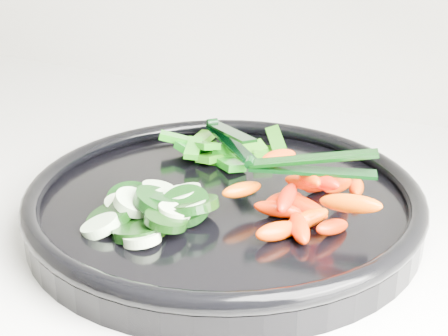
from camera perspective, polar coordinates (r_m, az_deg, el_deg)
The scene contains 6 objects.
veggie_tray at distance 0.59m, azimuth 0.00°, elevation -3.06°, with size 0.38×0.38×0.04m.
cucumber_pile at distance 0.56m, azimuth -6.48°, elevation -3.50°, with size 0.12×0.12×0.04m.
carrot_pile at distance 0.56m, azimuth 7.54°, elevation -2.78°, with size 0.14×0.16×0.05m.
pepper_pile at distance 0.68m, azimuth -0.17°, elevation 1.63°, with size 0.14×0.12×0.04m.
tong_carrot at distance 0.54m, azimuth 7.72°, elevation 0.31°, with size 0.11×0.05×0.02m.
tong_pepper at distance 0.67m, azimuth 0.42°, elevation 2.96°, with size 0.10×0.08×0.02m.
Camera 1 is at (0.53, 1.17, 1.22)m, focal length 50.00 mm.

